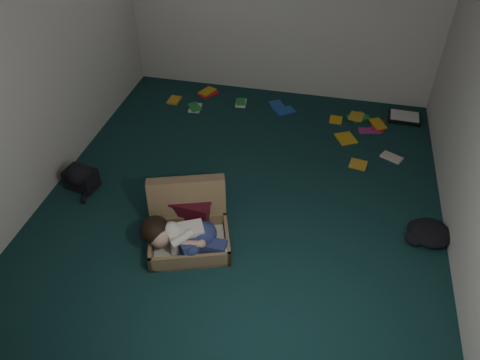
% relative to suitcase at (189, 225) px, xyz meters
% --- Properties ---
extents(floor, '(4.50, 4.50, 0.00)m').
position_rel_suitcase_xyz_m(floor, '(0.38, 0.66, -0.16)').
color(floor, '#113232').
rests_on(floor, ground).
extents(wall_front, '(4.50, 0.00, 4.50)m').
position_rel_suitcase_xyz_m(wall_front, '(0.38, -1.59, 1.14)').
color(wall_front, silver).
rests_on(wall_front, ground).
extents(wall_left, '(0.00, 4.50, 4.50)m').
position_rel_suitcase_xyz_m(wall_left, '(-1.62, 0.66, 1.14)').
color(wall_left, silver).
rests_on(wall_left, ground).
extents(suitcase, '(0.91, 0.90, 0.53)m').
position_rel_suitcase_xyz_m(suitcase, '(0.00, 0.00, 0.00)').
color(suitcase, olive).
rests_on(suitcase, floor).
extents(person, '(0.81, 0.41, 0.33)m').
position_rel_suitcase_xyz_m(person, '(0.01, -0.19, 0.04)').
color(person, white).
rests_on(person, suitcase).
extents(maroon_bin, '(0.47, 0.38, 0.31)m').
position_rel_suitcase_xyz_m(maroon_bin, '(-0.05, 0.23, -0.00)').
color(maroon_bin, '#490E1B').
rests_on(maroon_bin, floor).
extents(backpack, '(0.45, 0.38, 0.24)m').
position_rel_suitcase_xyz_m(backpack, '(-1.32, 0.44, -0.04)').
color(backpack, black).
rests_on(backpack, floor).
extents(clothing_pile, '(0.47, 0.40, 0.14)m').
position_rel_suitcase_xyz_m(clothing_pile, '(2.08, 0.46, -0.09)').
color(clothing_pile, black).
rests_on(clothing_pile, floor).
extents(paper_tray, '(0.40, 0.31, 0.05)m').
position_rel_suitcase_xyz_m(paper_tray, '(2.08, 2.56, -0.13)').
color(paper_tray, black).
rests_on(paper_tray, floor).
extents(book_scatter, '(3.06, 1.41, 0.02)m').
position_rel_suitcase_xyz_m(book_scatter, '(0.75, 2.23, -0.15)').
color(book_scatter, gold).
rests_on(book_scatter, floor).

